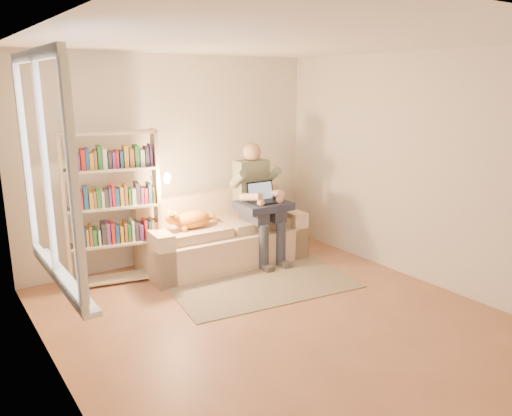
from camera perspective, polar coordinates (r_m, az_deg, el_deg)
floor at (r=5.01m, az=2.60°, el=-12.66°), size 4.50×4.50×0.00m
ceiling at (r=4.49m, az=2.99°, el=18.49°), size 4.00×4.50×0.02m
wall_left at (r=3.75m, az=-22.35°, el=-1.74°), size 0.02×4.50×2.60m
wall_right at (r=5.98m, az=18.27°, el=4.21°), size 0.02×4.50×2.60m
wall_back at (r=6.48m, az=-9.39°, el=5.45°), size 4.00×0.02×2.60m
window at (r=3.93m, az=-22.34°, el=0.09°), size 0.12×1.52×1.69m
sofa at (r=6.44m, az=-4.03°, el=-3.45°), size 2.09×1.03×0.87m
person at (r=6.38m, az=0.12°, el=1.39°), size 0.46×0.70×1.52m
cat at (r=6.02m, az=-7.71°, el=-1.31°), size 0.72×0.27×0.26m
blanket at (r=6.29m, az=1.07°, el=0.31°), size 0.66×0.55×0.10m
laptop at (r=6.28m, az=1.02°, el=1.29°), size 0.39×0.30×0.34m
bookshelf at (r=5.82m, az=-16.09°, el=0.82°), size 1.15×0.55×1.76m
rug at (r=5.81m, az=0.72°, el=-8.66°), size 2.20×1.48×0.01m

